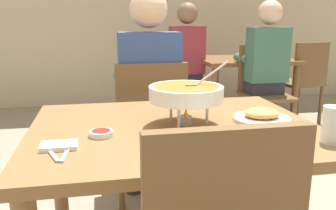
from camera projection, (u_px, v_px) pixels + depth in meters
dining_table_main at (175, 150)px, 1.47m from camera, size 1.15×0.92×0.72m
chair_diner_main at (150, 124)px, 2.21m from camera, size 0.44×0.44×0.90m
diner_main at (149, 86)px, 2.18m from camera, size 0.40×0.45×1.31m
curry_bowl at (186, 94)px, 1.43m from camera, size 0.33×0.30×0.26m
rice_plate at (214, 145)px, 1.17m from camera, size 0.24×0.24×0.06m
appetizer_plate at (261, 116)px, 1.51m from camera, size 0.24×0.24×0.06m
sauce_dish at (101, 133)px, 1.31m from camera, size 0.09×0.09×0.02m
napkin_folded at (59, 146)px, 1.19m from camera, size 0.12×0.08×0.02m
fork_utensil at (51, 153)px, 1.14m from camera, size 0.07×0.16×0.01m
spoon_utensil at (67, 152)px, 1.15m from camera, size 0.03×0.17×0.01m
drink_glass at (332, 127)px, 1.23m from camera, size 0.07×0.07×0.13m
dining_table_far at (244, 70)px, 3.94m from camera, size 1.00×0.80×0.72m
chair_bg_left at (181, 78)px, 3.93m from camera, size 0.48×0.48×0.90m
chair_bg_middle at (263, 87)px, 3.42m from camera, size 0.47×0.47×0.90m
chair_bg_right at (303, 78)px, 3.95m from camera, size 0.50×0.50×0.90m
patron_bg_left at (186, 57)px, 3.85m from camera, size 0.40×0.45×1.31m
patron_bg_middle at (265, 62)px, 3.35m from camera, size 0.40×0.45×1.31m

